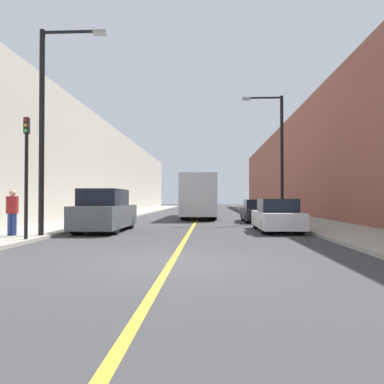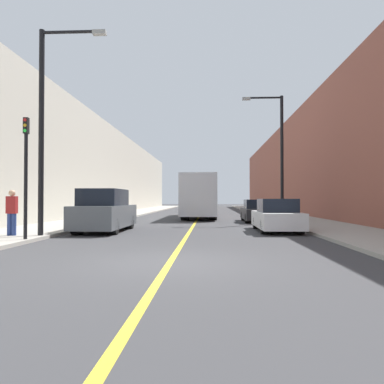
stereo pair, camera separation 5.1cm
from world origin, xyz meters
TOP-DOWN VIEW (x-y plane):
  - ground_plane at (0.00, 0.00)m, footprint 200.00×200.00m
  - sidewalk_left at (-6.94, 30.00)m, footprint 3.64×72.00m
  - sidewalk_right at (6.94, 30.00)m, footprint 3.64×72.00m
  - building_row_left at (-10.76, 30.00)m, footprint 4.00×72.00m
  - building_row_right at (10.76, 30.00)m, footprint 4.00×72.00m
  - road_center_line at (0.00, 30.00)m, footprint 0.16×72.00m
  - bus at (0.14, 21.13)m, footprint 2.53×11.33m
  - parked_suv_left at (-3.87, 8.14)m, footprint 1.91×4.95m
  - car_right_near at (3.97, 8.56)m, footprint 1.78×4.57m
  - car_right_mid at (3.98, 15.69)m, footprint 1.80×4.63m
  - street_lamp_left at (-5.21, 5.01)m, footprint 2.56×0.24m
  - street_lamp_right at (5.21, 14.81)m, footprint 2.56×0.24m
  - traffic_light at (-5.32, 3.66)m, footprint 0.16×0.18m
  - pedestrian at (-6.46, 4.88)m, footprint 0.37×0.24m

SIDE VIEW (x-z plane):
  - ground_plane at x=0.00m, z-range 0.00..0.00m
  - road_center_line at x=0.00m, z-range 0.00..0.01m
  - sidewalk_left at x=-6.94m, z-range 0.00..0.13m
  - sidewalk_right at x=6.94m, z-range 0.00..0.13m
  - car_right_mid at x=3.98m, z-range -0.07..1.39m
  - car_right_near at x=3.97m, z-range -0.07..1.42m
  - parked_suv_left at x=-3.87m, z-range -0.07..1.86m
  - pedestrian at x=-6.46m, z-range 0.16..1.86m
  - bus at x=0.14m, z-range 0.12..3.35m
  - traffic_light at x=-5.32m, z-range 0.31..4.44m
  - building_row_left at x=-10.76m, z-range 0.00..8.75m
  - street_lamp_left at x=-5.21m, z-range 0.66..8.42m
  - street_lamp_right at x=5.21m, z-range 0.66..8.48m
  - building_row_right at x=10.76m, z-range 0.00..9.55m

